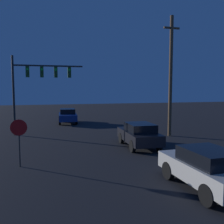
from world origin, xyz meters
name	(u,v)px	position (x,y,z in m)	size (l,w,h in m)	color
car_near	(206,168)	(1.89, 7.36, 0.84)	(2.03, 4.19, 1.58)	beige
car_mid	(139,134)	(1.94, 14.51, 0.84)	(2.04, 4.20, 1.58)	black
car_far	(68,116)	(-1.61, 27.19, 0.84)	(2.11, 4.24, 1.58)	navy
traffic_signal_mast	(36,80)	(-4.67, 21.02, 4.57)	(5.75, 0.30, 6.51)	#2D2D2D
stop_sign	(19,134)	(-5.28, 12.09, 1.67)	(0.79, 0.07, 2.36)	#2D2D2D
utility_pole	(171,75)	(5.72, 17.45, 4.89)	(1.33, 0.28, 9.52)	brown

